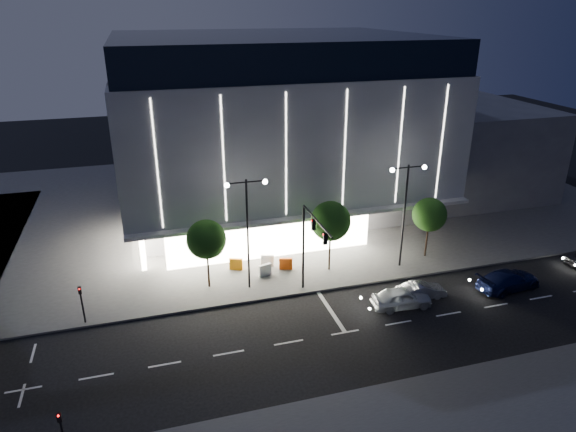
% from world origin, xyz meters
% --- Properties ---
extents(ground, '(160.00, 160.00, 0.00)m').
position_xyz_m(ground, '(0.00, 0.00, 0.00)').
color(ground, black).
rests_on(ground, ground).
extents(sidewalk_museum, '(70.00, 40.00, 0.15)m').
position_xyz_m(sidewalk_museum, '(5.00, 24.00, 0.07)').
color(sidewalk_museum, '#474747').
rests_on(sidewalk_museum, ground).
extents(museum, '(30.00, 25.80, 18.00)m').
position_xyz_m(museum, '(2.98, 22.31, 9.27)').
color(museum, '#4C4C51').
rests_on(museum, ground).
extents(annex_building, '(16.00, 20.00, 10.00)m').
position_xyz_m(annex_building, '(26.00, 24.00, 5.00)').
color(annex_building, '#4C4C51').
rests_on(annex_building, ground).
extents(traffic_mast, '(0.33, 5.89, 7.07)m').
position_xyz_m(traffic_mast, '(1.00, 3.34, 5.03)').
color(traffic_mast, black).
rests_on(traffic_mast, ground).
extents(street_lamp_west, '(3.16, 0.36, 9.00)m').
position_xyz_m(street_lamp_west, '(-3.00, 6.00, 5.96)').
color(street_lamp_west, black).
rests_on(street_lamp_west, ground).
extents(street_lamp_east, '(3.16, 0.36, 9.00)m').
position_xyz_m(street_lamp_east, '(10.00, 6.00, 5.96)').
color(street_lamp_east, black).
rests_on(street_lamp_east, ground).
extents(ped_signal_far, '(0.22, 0.24, 3.00)m').
position_xyz_m(ped_signal_far, '(-15.00, 4.50, 1.89)').
color(ped_signal_far, black).
rests_on(ped_signal_far, ground).
extents(ped_signal_near, '(0.22, 0.24, 3.00)m').
position_xyz_m(ped_signal_near, '(-15.00, -7.50, 1.89)').
color(ped_signal_near, black).
rests_on(ped_signal_near, ground).
extents(tree_left, '(3.02, 3.02, 5.72)m').
position_xyz_m(tree_left, '(-5.97, 7.02, 4.03)').
color(tree_left, black).
rests_on(tree_left, ground).
extents(tree_mid, '(3.25, 3.25, 6.15)m').
position_xyz_m(tree_mid, '(4.03, 7.02, 4.33)').
color(tree_mid, black).
rests_on(tree_mid, ground).
extents(tree_right, '(2.91, 2.91, 5.51)m').
position_xyz_m(tree_right, '(13.03, 7.02, 3.88)').
color(tree_right, black).
rests_on(tree_right, ground).
extents(car_lead, '(4.55, 2.06, 1.51)m').
position_xyz_m(car_lead, '(7.15, 0.33, 0.76)').
color(car_lead, silver).
rests_on(car_lead, ground).
extents(car_second, '(3.80, 1.47, 1.23)m').
position_xyz_m(car_second, '(9.20, 1.07, 0.62)').
color(car_second, '#A7AAAE').
rests_on(car_second, ground).
extents(car_third, '(5.59, 2.87, 1.55)m').
position_xyz_m(car_third, '(16.38, 0.35, 0.78)').
color(car_third, '#121A46').
rests_on(car_third, ground).
extents(barrier_a, '(1.12, 0.63, 1.00)m').
position_xyz_m(barrier_a, '(-3.45, 9.13, 0.65)').
color(barrier_a, orange).
rests_on(barrier_a, sidewalk_museum).
extents(barrier_b, '(1.13, 0.56, 1.00)m').
position_xyz_m(barrier_b, '(-0.79, 9.03, 0.65)').
color(barrier_b, white).
rests_on(barrier_b, sidewalk_museum).
extents(barrier_c, '(1.13, 0.55, 1.00)m').
position_xyz_m(barrier_c, '(0.55, 8.05, 0.65)').
color(barrier_c, '#F6520D').
rests_on(barrier_c, sidewalk_museum).
extents(barrier_d, '(1.12, 0.56, 1.00)m').
position_xyz_m(barrier_d, '(-1.39, 7.45, 0.65)').
color(barrier_d, white).
rests_on(barrier_d, sidewalk_museum).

